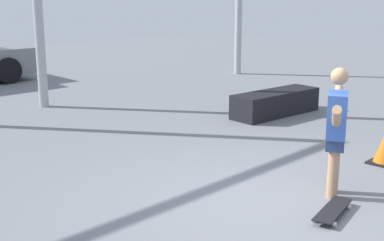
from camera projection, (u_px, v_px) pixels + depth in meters
The scene contains 4 objects.
ground_plane at pixel (260, 205), 6.14m from camera, with size 36.00×36.00×0.00m, color slate.
skateboarder at pixel (336, 127), 6.26m from camera, with size 1.30×0.77×1.55m.
skateboard at pixel (333, 210), 5.85m from camera, with size 0.82×0.38×0.08m.
grind_box at pixel (276, 103), 10.55m from camera, with size 1.98×0.61×0.47m, color black.
Camera 1 is at (-4.64, -3.46, 2.41)m, focal length 50.00 mm.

